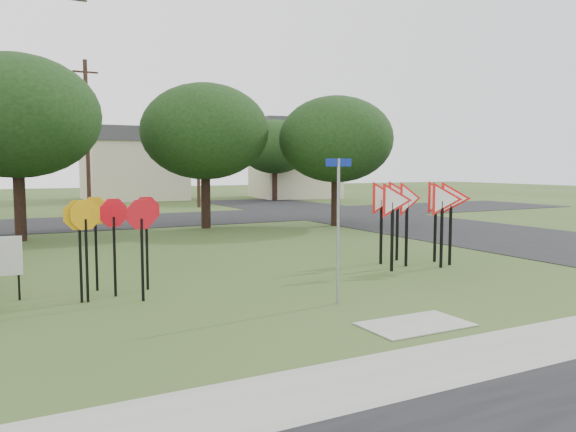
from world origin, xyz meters
name	(u,v)px	position (x,y,z in m)	size (l,w,h in m)	color
ground	(344,298)	(0.00, 0.00, 0.00)	(140.00, 140.00, 0.00)	#2E471A
sidewalk	(491,353)	(0.00, -4.20, 0.01)	(30.00, 1.60, 0.02)	gray
planting_strip	(559,379)	(0.00, -5.40, 0.01)	(30.00, 0.80, 0.02)	#2E471A
street_right	(440,227)	(12.00, 10.00, 0.01)	(8.00, 50.00, 0.02)	black
street_far	(140,221)	(0.00, 20.00, 0.01)	(60.00, 8.00, 0.02)	black
curb_pad	(415,325)	(0.00, -2.40, 0.01)	(2.00, 1.20, 0.02)	gray
street_name_sign	(338,222)	(-0.41, -0.36, 1.77)	(0.64, 0.06, 3.10)	gray
stop_sign_cluster	(111,223)	(-4.56, 2.53, 1.68)	(2.26, 1.76, 2.24)	black
yield_sign_cluster	(416,202)	(4.16, 2.56, 1.87)	(3.24, 2.29, 2.55)	black
far_pole_a	(87,137)	(-2.00, 24.00, 4.60)	(1.40, 0.24, 9.00)	#3A251B
far_pole_b	(198,146)	(6.00, 28.00, 4.35)	(1.40, 0.24, 8.50)	#3A251B
house_mid	(133,164)	(4.00, 40.00, 3.15)	(8.40, 8.40, 6.20)	beige
house_right	(294,158)	(18.00, 36.00, 3.65)	(8.30, 8.30, 7.20)	beige
tree_near_left	(16,116)	(-6.00, 14.00, 4.86)	(6.40, 6.40, 7.27)	black
tree_near_mid	(205,132)	(2.00, 15.00, 4.54)	(6.00, 6.00, 6.80)	black
tree_near_right	(336,140)	(8.00, 13.00, 4.22)	(5.60, 5.60, 6.33)	black
tree_far_right	(275,147)	(14.00, 32.00, 4.54)	(6.00, 6.00, 6.80)	black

